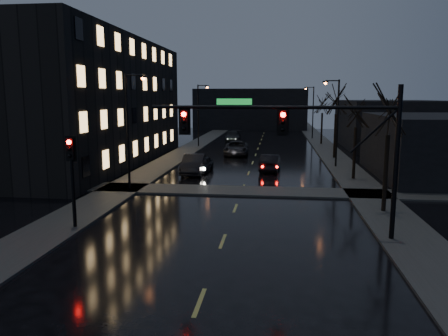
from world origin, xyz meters
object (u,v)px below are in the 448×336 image
(oncoming_car_a, at_px, (201,164))
(oncoming_car_b, at_px, (194,164))
(oncoming_car_d, at_px, (233,136))
(lead_car, at_px, (270,163))
(oncoming_car_c, at_px, (236,148))

(oncoming_car_a, relative_size, oncoming_car_b, 0.81)
(oncoming_car_a, relative_size, oncoming_car_d, 0.75)
(oncoming_car_d, bearing_deg, oncoming_car_b, -94.17)
(oncoming_car_d, bearing_deg, lead_car, -79.87)
(oncoming_car_a, height_order, oncoming_car_c, oncoming_car_c)
(oncoming_car_b, xyz_separation_m, oncoming_car_d, (0.57, 27.32, -0.04))
(oncoming_car_b, xyz_separation_m, oncoming_car_c, (2.48, 12.39, -0.04))
(lead_car, bearing_deg, oncoming_car_a, 16.66)
(oncoming_car_a, height_order, lead_car, lead_car)
(oncoming_car_b, distance_m, oncoming_car_d, 27.33)
(oncoming_car_a, xyz_separation_m, oncoming_car_b, (-0.47, -0.98, 0.14))
(oncoming_car_b, relative_size, lead_car, 1.11)
(lead_car, bearing_deg, oncoming_car_b, 23.86)
(lead_car, bearing_deg, oncoming_car_d, -72.60)
(oncoming_car_c, bearing_deg, oncoming_car_b, -103.98)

